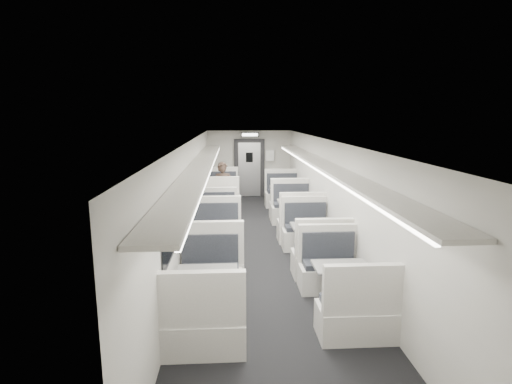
{
  "coord_description": "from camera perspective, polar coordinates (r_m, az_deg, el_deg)",
  "views": [
    {
      "loc": [
        -0.62,
        -8.44,
        2.91
      ],
      "look_at": [
        -0.05,
        1.03,
        1.1
      ],
      "focal_mm": 28.0,
      "sensor_mm": 36.0,
      "label": 1
    }
  ],
  "objects": [
    {
      "name": "exit_sign",
      "position": [
        13.91,
        -0.88,
        8.2
      ],
      "size": [
        0.62,
        0.12,
        0.16
      ],
      "color": "black",
      "rests_on": "room"
    },
    {
      "name": "booth_right_b",
      "position": [
        10.28,
        5.75,
        -3.37
      ],
      "size": [
        1.11,
        2.26,
        1.21
      ],
      "color": "beige",
      "rests_on": "room"
    },
    {
      "name": "booth_left_c",
      "position": [
        7.84,
        -6.08,
        -7.9
      ],
      "size": [
        1.12,
        2.27,
        1.21
      ],
      "color": "beige",
      "rests_on": "room"
    },
    {
      "name": "room",
      "position": [
        8.63,
        0.76,
        -0.64
      ],
      "size": [
        3.24,
        12.24,
        2.64
      ],
      "color": "black",
      "rests_on": "ground"
    },
    {
      "name": "vestibule_door",
      "position": [
        14.5,
        -0.96,
        3.39
      ],
      "size": [
        1.1,
        0.13,
        2.1
      ],
      "color": "black",
      "rests_on": "room"
    },
    {
      "name": "booth_left_a",
      "position": [
        12.43,
        -5.11,
        -0.83
      ],
      "size": [
        1.14,
        2.32,
        1.24
      ],
      "color": "beige",
      "rests_on": "room"
    },
    {
      "name": "passenger",
      "position": [
        11.51,
        -4.71,
        0.26
      ],
      "size": [
        0.6,
        0.4,
        1.63
      ],
      "primitive_type": "imported",
      "rotation": [
        0.0,
        0.0,
        0.01
      ],
      "color": "black",
      "rests_on": "room"
    },
    {
      "name": "booth_right_d",
      "position": [
        6.33,
        12.04,
        -13.17
      ],
      "size": [
        1.01,
        2.05,
        1.09
      ],
      "color": "beige",
      "rests_on": "room"
    },
    {
      "name": "window_b",
      "position": [
        9.8,
        -8.47,
        1.51
      ],
      "size": [
        0.02,
        1.18,
        0.84
      ],
      "primitive_type": "cube",
      "color": "black",
      "rests_on": "room"
    },
    {
      "name": "wall_notice",
      "position": [
        14.49,
        2.02,
        5.21
      ],
      "size": [
        0.32,
        0.02,
        0.4
      ],
      "primitive_type": "cube",
      "color": "white",
      "rests_on": "room"
    },
    {
      "name": "booth_right_c",
      "position": [
        8.26,
        8.12,
        -7.15
      ],
      "size": [
        1.05,
        2.13,
        1.14
      ],
      "color": "beige",
      "rests_on": "room"
    },
    {
      "name": "window_d",
      "position": [
        5.53,
        -12.37,
        -5.86
      ],
      "size": [
        0.02,
        1.18,
        0.84
      ],
      "primitive_type": "cube",
      "color": "black",
      "rests_on": "room"
    },
    {
      "name": "booth_left_d",
      "position": [
        5.97,
        -6.96,
        -14.39
      ],
      "size": [
        1.05,
        2.12,
        1.13
      ],
      "color": "beige",
      "rests_on": "room"
    },
    {
      "name": "luggage_rack_right",
      "position": [
        8.41,
        9.43,
        3.85
      ],
      "size": [
        0.46,
        10.4,
        0.09
      ],
      "color": "beige",
      "rests_on": "room"
    },
    {
      "name": "booth_left_b",
      "position": [
        9.84,
        -5.54,
        -4.32
      ],
      "size": [
        0.98,
        1.98,
        1.06
      ],
      "color": "beige",
      "rests_on": "room"
    },
    {
      "name": "window_a",
      "position": [
        11.97,
        -7.57,
        3.21
      ],
      "size": [
        0.02,
        1.18,
        0.84
      ],
      "primitive_type": "cube",
      "color": "black",
      "rests_on": "room"
    },
    {
      "name": "window_c",
      "position": [
        7.65,
        -9.87,
        -1.14
      ],
      "size": [
        0.02,
        1.18,
        0.84
      ],
      "primitive_type": "cube",
      "color": "black",
      "rests_on": "room"
    },
    {
      "name": "luggage_rack_left",
      "position": [
        8.22,
        -7.77,
        3.74
      ],
      "size": [
        0.46,
        10.4,
        0.09
      ],
      "color": "beige",
      "rests_on": "room"
    },
    {
      "name": "booth_right_a",
      "position": [
        12.24,
        4.24,
        -1.05
      ],
      "size": [
        1.11,
        2.25,
        1.21
      ],
      "color": "beige",
      "rests_on": "room"
    }
  ]
}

